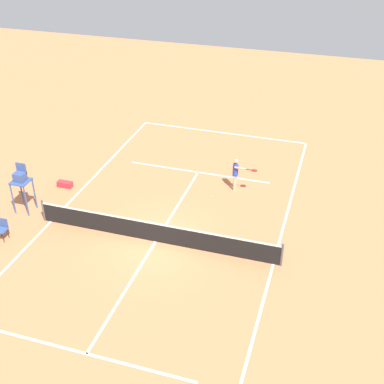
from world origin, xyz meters
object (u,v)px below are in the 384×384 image
object	(u,v)px
tennis_ball	(212,197)
courtside_chair_near	(2,228)
umpire_chair	(21,181)
player_serving	(236,172)
equipment_bag	(65,184)

from	to	relation	value
tennis_ball	courtside_chair_near	bearing A→B (deg)	37.40
umpire_chair	tennis_ball	bearing A→B (deg)	-155.37
player_serving	equipment_bag	distance (m)	8.64
player_serving	courtside_chair_near	size ratio (longest dim) A/B	1.80
tennis_ball	umpire_chair	bearing A→B (deg)	24.63
tennis_ball	equipment_bag	world-z (taller)	equipment_bag
tennis_ball	umpire_chair	size ratio (longest dim) A/B	0.03
player_serving	tennis_ball	bearing A→B (deg)	-38.16
player_serving	tennis_ball	xyz separation A→B (m)	(0.93, 1.08, -0.98)
tennis_ball	umpire_chair	xyz separation A→B (m)	(8.01, 3.67, 1.57)
player_serving	courtside_chair_near	world-z (taller)	player_serving
umpire_chair	courtside_chair_near	size ratio (longest dim) A/B	2.54
tennis_ball	courtside_chair_near	distance (m)	9.71
player_serving	tennis_ball	distance (m)	1.73
equipment_bag	umpire_chair	bearing A→B (deg)	74.81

